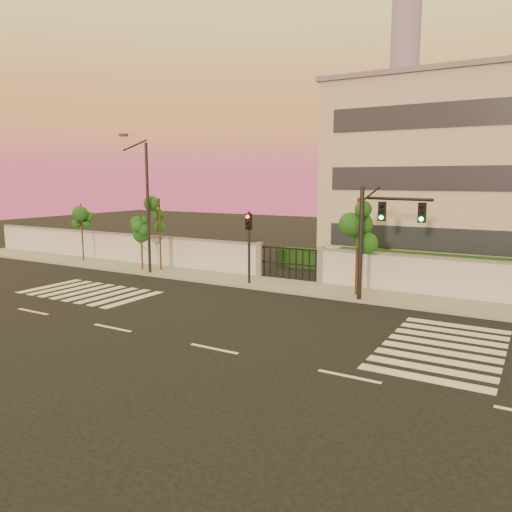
% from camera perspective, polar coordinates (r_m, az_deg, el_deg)
% --- Properties ---
extents(ground, '(120.00, 120.00, 0.00)m').
position_cam_1_polar(ground, '(18.02, -4.81, -10.54)').
color(ground, black).
rests_on(ground, ground).
extents(sidewalk, '(60.00, 3.00, 0.15)m').
position_cam_1_polar(sidewalk, '(26.95, 8.11, -3.92)').
color(sidewalk, gray).
rests_on(sidewalk, ground).
extents(perimeter_wall, '(60.00, 0.36, 2.20)m').
position_cam_1_polar(perimeter_wall, '(28.09, 9.51, -1.37)').
color(perimeter_wall, silver).
rests_on(perimeter_wall, ground).
extents(hedge_row, '(41.00, 4.25, 1.80)m').
position_cam_1_polar(hedge_row, '(30.36, 13.20, -1.21)').
color(hedge_row, '#153610').
rests_on(hedge_row, ground).
extents(distant_skyscraper, '(16.00, 16.00, 118.00)m').
position_cam_1_polar(distant_skyscraper, '(308.41, 16.54, 18.86)').
color(distant_skyscraper, slate).
rests_on(distant_skyscraper, ground).
extents(road_markings, '(57.00, 7.62, 0.02)m').
position_cam_1_polar(road_markings, '(21.84, -2.55, -7.03)').
color(road_markings, silver).
rests_on(road_markings, ground).
extents(street_tree_a, '(1.32, 1.05, 4.23)m').
position_cam_1_polar(street_tree_a, '(37.91, -19.29, 3.97)').
color(street_tree_a, '#382314').
rests_on(street_tree_a, ground).
extents(street_tree_b, '(1.34, 1.07, 4.04)m').
position_cam_1_polar(street_tree_b, '(32.99, -12.97, 3.36)').
color(street_tree_b, '#382314').
rests_on(street_tree_b, ground).
extents(street_tree_c, '(1.37, 1.09, 4.77)m').
position_cam_1_polar(street_tree_c, '(32.42, -10.93, 4.28)').
color(street_tree_c, '#382314').
rests_on(street_tree_c, ground).
extents(street_tree_d, '(1.57, 1.25, 5.04)m').
position_cam_1_polar(street_tree_d, '(25.39, 11.62, 3.52)').
color(street_tree_d, '#382314').
rests_on(street_tree_d, ground).
extents(traffic_signal_main, '(3.47, 1.25, 5.60)m').
position_cam_1_polar(traffic_signal_main, '(24.22, 13.50, 2.81)').
color(traffic_signal_main, black).
rests_on(traffic_signal_main, ground).
extents(traffic_signal_secondary, '(0.33, 0.33, 4.19)m').
position_cam_1_polar(traffic_signal_secondary, '(27.80, -0.82, 1.96)').
color(traffic_signal_secondary, black).
rests_on(traffic_signal_secondary, ground).
extents(streetlight_west, '(0.51, 2.05, 8.54)m').
position_cam_1_polar(streetlight_west, '(31.50, -12.48, 6.12)').
color(streetlight_west, black).
rests_on(streetlight_west, ground).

